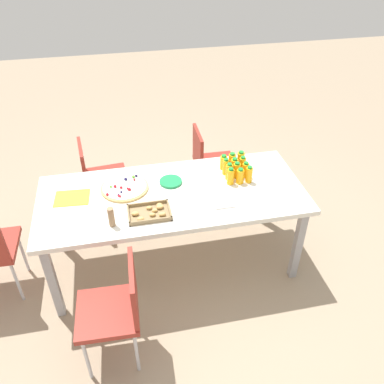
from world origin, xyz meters
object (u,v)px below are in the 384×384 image
juice_bottle_2 (224,162)px  chair_near_right (98,175)px  juice_bottle_0 (241,160)px  juice_bottle_6 (246,170)px  plate_stack (171,182)px  chair_near_left (209,161)px  cardboard_tube (111,217)px  juice_bottle_3 (242,164)px  paper_folder (72,198)px  snack_tray (150,213)px  juice_bottle_10 (240,176)px  fruit_pizza (125,188)px  juice_bottle_1 (232,161)px  napkin_stack (223,202)px  juice_bottle_5 (226,167)px  juice_bottle_4 (234,166)px  party_table (173,200)px  juice_bottle_7 (237,170)px  juice_bottle_9 (249,175)px  juice_bottle_8 (229,171)px  juice_bottle_11 (231,176)px  chair_far_right (117,306)px

juice_bottle_2 → chair_near_right: bearing=-25.5°
juice_bottle_0 → juice_bottle_6: juice_bottle_0 is taller
juice_bottle_2 → plate_stack: bearing=13.8°
chair_near_left → cardboard_tube: size_ratio=5.46×
juice_bottle_3 → paper_folder: (1.39, 0.09, -0.06)m
chair_near_right → snack_tray: size_ratio=2.69×
juice_bottle_10 → fruit_pizza: bearing=-6.5°
chair_near_right → juice_bottle_3: (-1.21, 0.58, 0.32)m
chair_near_right → snack_tray: (-0.39, 0.98, 0.27)m
juice_bottle_1 → napkin_stack: (0.20, 0.45, -0.06)m
juice_bottle_5 → juice_bottle_6: (-0.15, 0.07, -0.00)m
chair_near_right → paper_folder: size_ratio=3.19×
chair_near_left → juice_bottle_4: size_ratio=5.95×
party_table → juice_bottle_7: (-0.55, -0.11, 0.13)m
juice_bottle_9 → juice_bottle_0: bearing=-90.3°
cardboard_tube → juice_bottle_3: bearing=-156.7°
party_table → chair_near_right: size_ratio=2.49×
juice_bottle_2 → juice_bottle_6: juice_bottle_6 is taller
snack_tray → napkin_stack: size_ratio=2.06×
juice_bottle_8 → juice_bottle_6: bearing=179.6°
juice_bottle_8 → snack_tray: (0.68, 0.32, -0.05)m
party_table → juice_bottle_9: 0.64m
juice_bottle_11 → chair_far_right: bearing=40.0°
juice_bottle_10 → juice_bottle_11: juice_bottle_11 is taller
plate_stack → paper_folder: size_ratio=0.69×
chair_near_left → juice_bottle_4: juice_bottle_4 is taller
party_table → cardboard_tube: bearing=31.3°
juice_bottle_8 → juice_bottle_4: bearing=-132.0°
juice_bottle_1 → juice_bottle_7: juice_bottle_1 is taller
juice_bottle_0 → juice_bottle_7: (0.08, 0.14, -0.00)m
juice_bottle_8 → juice_bottle_0: bearing=-134.1°
juice_bottle_9 → juice_bottle_1: bearing=-71.7°
party_table → fruit_pizza: fruit_pizza is taller
chair_near_right → napkin_stack: (-0.94, 0.96, 0.26)m
party_table → juice_bottle_6: size_ratio=15.05×
juice_bottle_0 → juice_bottle_3: bearing=85.2°
juice_bottle_3 → juice_bottle_5: size_ratio=0.97×
party_table → juice_bottle_11: juice_bottle_11 is taller
chair_near_right → cardboard_tube: (-0.12, 1.05, 0.33)m
juice_bottle_0 → juice_bottle_5: bearing=26.9°
snack_tray → juice_bottle_8: bearing=-154.8°
plate_stack → chair_far_right: bearing=61.2°
juice_bottle_4 → juice_bottle_8: size_ratio=0.96×
juice_bottle_5 → juice_bottle_9: same height
chair_near_right → juice_bottle_6: (-1.21, 0.66, 0.32)m
chair_far_right → snack_tray: size_ratio=2.69×
juice_bottle_6 → snack_tray: 0.89m
juice_bottle_1 → juice_bottle_3: (-0.07, 0.07, -0.00)m
juice_bottle_3 → snack_tray: juice_bottle_3 is taller
chair_near_right → plate_stack: 0.91m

